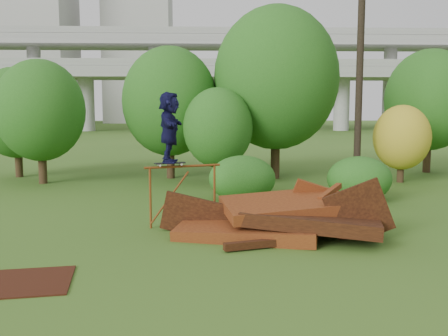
{
  "coord_description": "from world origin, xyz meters",
  "views": [
    {
      "loc": [
        -1.25,
        -10.83,
        3.13
      ],
      "look_at": [
        -0.8,
        2.0,
        1.6
      ],
      "focal_mm": 40.0,
      "sensor_mm": 36.0,
      "label": 1
    }
  ],
  "objects_px": {
    "skater": "(169,127)",
    "utility_pole": "(360,61)",
    "scrap_pile": "(278,219)",
    "flat_plate": "(9,283)"
  },
  "relations": [
    {
      "from": "skater",
      "to": "utility_pole",
      "type": "bearing_deg",
      "value": -44.59
    },
    {
      "from": "skater",
      "to": "utility_pole",
      "type": "height_order",
      "value": "utility_pole"
    },
    {
      "from": "scrap_pile",
      "to": "flat_plate",
      "type": "relative_size",
      "value": 2.63
    },
    {
      "from": "skater",
      "to": "scrap_pile",
      "type": "bearing_deg",
      "value": -109.33
    },
    {
      "from": "utility_pole",
      "to": "scrap_pile",
      "type": "bearing_deg",
      "value": -118.78
    },
    {
      "from": "flat_plate",
      "to": "utility_pole",
      "type": "relative_size",
      "value": 0.22
    },
    {
      "from": "utility_pole",
      "to": "skater",
      "type": "bearing_deg",
      "value": -135.78
    },
    {
      "from": "scrap_pile",
      "to": "skater",
      "type": "bearing_deg",
      "value": 159.48
    },
    {
      "from": "skater",
      "to": "flat_plate",
      "type": "distance_m",
      "value": 5.68
    },
    {
      "from": "scrap_pile",
      "to": "flat_plate",
      "type": "height_order",
      "value": "scrap_pile"
    }
  ]
}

